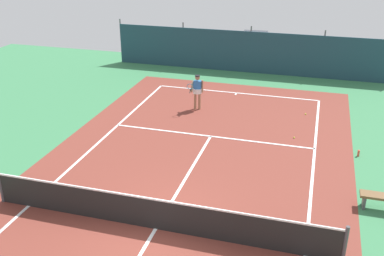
# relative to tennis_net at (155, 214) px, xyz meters

# --- Properties ---
(ground_plane) EXTENTS (36.00, 36.00, 0.00)m
(ground_plane) POSITION_rel_tennis_net_xyz_m (0.00, 0.00, -0.51)
(ground_plane) COLOR #387A4C
(court_surface) EXTENTS (11.02, 26.60, 0.01)m
(court_surface) POSITION_rel_tennis_net_xyz_m (0.00, 0.00, -0.51)
(court_surface) COLOR brown
(court_surface) RESTS_ON ground
(tennis_net) EXTENTS (10.12, 0.10, 1.10)m
(tennis_net) POSITION_rel_tennis_net_xyz_m (0.00, 0.00, 0.00)
(tennis_net) COLOR black
(tennis_net) RESTS_ON ground
(back_fence) EXTENTS (16.30, 0.98, 2.70)m
(back_fence) POSITION_rel_tennis_net_xyz_m (-0.00, 16.22, 0.16)
(back_fence) COLOR #1E3D4C
(back_fence) RESTS_ON ground
(tennis_player) EXTENTS (0.65, 0.79, 1.64)m
(tennis_player) POSITION_rel_tennis_net_xyz_m (-1.35, 9.18, 0.45)
(tennis_player) COLOR #9E7051
(tennis_player) RESTS_ON ground
(tennis_ball_near_player) EXTENTS (0.07, 0.07, 0.07)m
(tennis_ball_near_player) POSITION_rel_tennis_net_xyz_m (3.27, 7.17, -0.48)
(tennis_ball_near_player) COLOR #CCDB33
(tennis_ball_near_player) RESTS_ON ground
(tennis_ball_midcourt) EXTENTS (0.07, 0.07, 0.07)m
(tennis_ball_midcourt) POSITION_rel_tennis_net_xyz_m (3.57, 9.87, -0.48)
(tennis_ball_midcourt) COLOR #CCDB33
(tennis_ball_midcourt) RESTS_ON ground
(parked_car) EXTENTS (2.17, 4.28, 1.68)m
(parked_car) POSITION_rel_tennis_net_xyz_m (-0.21, 18.76, 0.33)
(parked_car) COLOR silver
(parked_car) RESTS_ON ground
(water_bottle) EXTENTS (0.08, 0.08, 0.24)m
(water_bottle) POSITION_rel_tennis_net_xyz_m (5.68, 6.25, -0.39)
(water_bottle) COLOR #D84C38
(water_bottle) RESTS_ON ground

